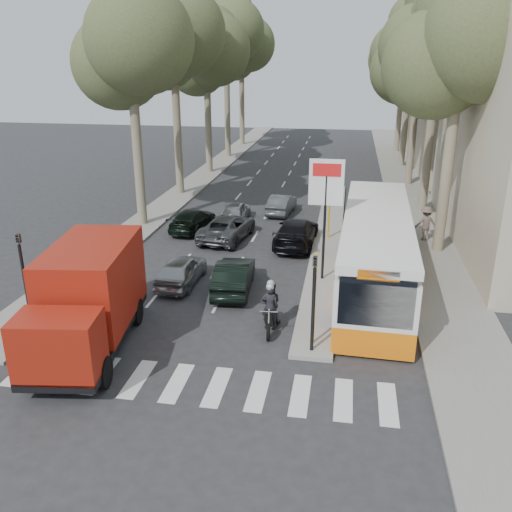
# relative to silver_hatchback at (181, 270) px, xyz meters

# --- Properties ---
(ground) EXTENTS (120.00, 120.00, 0.00)m
(ground) POSITION_rel_silver_hatchback_xyz_m (3.00, -3.67, -0.65)
(ground) COLOR #28282B
(ground) RESTS_ON ground
(sidewalk_right) EXTENTS (3.20, 70.00, 0.12)m
(sidewalk_right) POSITION_rel_silver_hatchback_xyz_m (11.60, 21.33, -0.59)
(sidewalk_right) COLOR gray
(sidewalk_right) RESTS_ON ground
(median_left) EXTENTS (2.40, 64.00, 0.12)m
(median_left) POSITION_rel_silver_hatchback_xyz_m (-5.00, 24.33, -0.59)
(median_left) COLOR gray
(median_left) RESTS_ON ground
(traffic_island) EXTENTS (1.50, 26.00, 0.16)m
(traffic_island) POSITION_rel_silver_hatchback_xyz_m (6.25, 7.33, -0.57)
(traffic_island) COLOR gray
(traffic_island) RESTS_ON ground
(building_far) EXTENTS (11.00, 20.00, 16.00)m
(building_far) POSITION_rel_silver_hatchback_xyz_m (18.50, 30.33, 7.35)
(building_far) COLOR #B7A88E
(building_far) RESTS_ON ground
(billboard) EXTENTS (1.50, 12.10, 5.60)m
(billboard) POSITION_rel_silver_hatchback_xyz_m (6.25, 1.33, 3.05)
(billboard) COLOR yellow
(billboard) RESTS_ON ground
(traffic_light_island) EXTENTS (0.16, 0.41, 3.60)m
(traffic_light_island) POSITION_rel_silver_hatchback_xyz_m (6.25, -5.17, 1.83)
(traffic_light_island) COLOR black
(traffic_light_island) RESTS_ON ground
(traffic_light_left) EXTENTS (0.16, 0.41, 3.60)m
(traffic_light_left) POSITION_rel_silver_hatchback_xyz_m (-4.60, -4.67, 1.83)
(traffic_light_left) COLOR black
(traffic_light_left) RESTS_ON ground
(tree_l_a) EXTENTS (7.40, 7.20, 14.10)m
(tree_l_a) POSITION_rel_silver_hatchback_xyz_m (-4.88, 8.44, 9.73)
(tree_l_a) COLOR #6B604C
(tree_l_a) RESTS_ON ground
(tree_l_b) EXTENTS (7.40, 7.20, 14.88)m
(tree_l_b) POSITION_rel_silver_hatchback_xyz_m (-4.98, 16.44, 10.42)
(tree_l_b) COLOR #6B604C
(tree_l_b) RESTS_ON ground
(tree_l_c) EXTENTS (7.40, 7.20, 13.71)m
(tree_l_c) POSITION_rel_silver_hatchback_xyz_m (-4.78, 24.44, 9.38)
(tree_l_c) COLOR #6B604C
(tree_l_c) RESTS_ON ground
(tree_l_d) EXTENTS (7.40, 7.20, 15.66)m
(tree_l_d) POSITION_rel_silver_hatchback_xyz_m (-4.88, 32.44, 11.11)
(tree_l_d) COLOR #6B604C
(tree_l_d) RESTS_ON ground
(tree_l_e) EXTENTS (7.40, 7.20, 14.49)m
(tree_l_e) POSITION_rel_silver_hatchback_xyz_m (-4.98, 40.44, 10.07)
(tree_l_e) COLOR #6B604C
(tree_l_e) RESTS_ON ground
(tree_r_a) EXTENTS (7.40, 7.20, 14.10)m
(tree_r_a) POSITION_rel_silver_hatchback_xyz_m (12.12, 6.44, 9.73)
(tree_r_a) COLOR #6B604C
(tree_r_a) RESTS_ON ground
(tree_r_b) EXTENTS (7.40, 7.20, 15.27)m
(tree_r_b) POSITION_rel_silver_hatchback_xyz_m (12.22, 14.44, 10.76)
(tree_r_b) COLOR #6B604C
(tree_r_b) RESTS_ON ground
(tree_r_c) EXTENTS (7.40, 7.20, 13.32)m
(tree_r_c) POSITION_rel_silver_hatchback_xyz_m (12.02, 22.44, 9.04)
(tree_r_c) COLOR #6B604C
(tree_r_c) RESTS_ON ground
(tree_r_d) EXTENTS (7.40, 7.20, 14.88)m
(tree_r_d) POSITION_rel_silver_hatchback_xyz_m (12.12, 30.44, 10.42)
(tree_r_d) COLOR #6B604C
(tree_r_d) RESTS_ON ground
(tree_r_e) EXTENTS (7.40, 7.20, 14.10)m
(tree_r_e) POSITION_rel_silver_hatchback_xyz_m (12.22, 38.44, 9.73)
(tree_r_e) COLOR #6B604C
(tree_r_e) RESTS_ON ground
(silver_hatchback) EXTENTS (1.63, 3.87, 1.31)m
(silver_hatchback) POSITION_rel_silver_hatchback_xyz_m (0.00, 0.00, 0.00)
(silver_hatchback) COLOR #A1A4A9
(silver_hatchback) RESTS_ON ground
(dark_hatchback) EXTENTS (1.78, 4.30, 1.38)m
(dark_hatchback) POSITION_rel_silver_hatchback_xyz_m (2.50, -0.33, 0.04)
(dark_hatchback) COLOR black
(dark_hatchback) RESTS_ON ground
(queue_car_a) EXTENTS (2.79, 5.05, 1.34)m
(queue_car_a) POSITION_rel_silver_hatchback_xyz_m (0.65, 6.59, 0.02)
(queue_car_a) COLOR #484B4F
(queue_car_a) RESTS_ON ground
(queue_car_b) EXTENTS (2.25, 5.10, 1.46)m
(queue_car_b) POSITION_rel_silver_hatchback_xyz_m (4.56, 6.22, 0.07)
(queue_car_b) COLOR black
(queue_car_b) RESTS_ON ground
(queue_car_c) EXTENTS (1.53, 3.76, 1.28)m
(queue_car_c) POSITION_rel_silver_hatchback_xyz_m (0.37, 10.08, -0.02)
(queue_car_c) COLOR #919398
(queue_car_c) RESTS_ON ground
(queue_car_d) EXTENTS (1.67, 3.88, 1.24)m
(queue_car_d) POSITION_rel_silver_hatchback_xyz_m (2.99, 12.34, -0.03)
(queue_car_d) COLOR #4F5357
(queue_car_d) RESTS_ON ground
(queue_car_e) EXTENTS (2.14, 4.42, 1.24)m
(queue_car_e) POSITION_rel_silver_hatchback_xyz_m (-1.75, 7.90, -0.03)
(queue_car_e) COLOR black
(queue_car_e) RESTS_ON ground
(red_truck) EXTENTS (3.40, 6.99, 3.58)m
(red_truck) POSITION_rel_silver_hatchback_xyz_m (-1.43, -5.95, 1.24)
(red_truck) COLOR black
(red_truck) RESTS_ON ground
(city_bus) EXTENTS (3.23, 12.92, 3.38)m
(city_bus) POSITION_rel_silver_hatchback_xyz_m (8.50, 1.12, 1.13)
(city_bus) COLOR orange
(city_bus) RESTS_ON ground
(motorcycle) EXTENTS (0.84, 2.24, 1.91)m
(motorcycle) POSITION_rel_silver_hatchback_xyz_m (4.54, -3.44, 0.21)
(motorcycle) COLOR black
(motorcycle) RESTS_ON ground
(pedestrian_near) EXTENTS (0.86, 1.16, 1.78)m
(pedestrian_near) POSITION_rel_silver_hatchback_xyz_m (10.20, 1.94, 0.36)
(pedestrian_near) COLOR #473854
(pedestrian_near) RESTS_ON sidewalk_right
(pedestrian_far) EXTENTS (1.30, 0.75, 1.89)m
(pedestrian_far) POSITION_rel_silver_hatchback_xyz_m (11.51, 7.94, 0.41)
(pedestrian_far) COLOR #66554D
(pedestrian_far) RESTS_ON sidewalk_right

